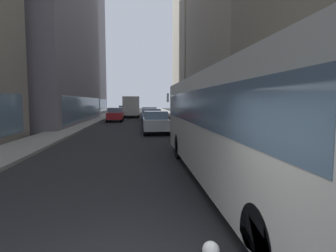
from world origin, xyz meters
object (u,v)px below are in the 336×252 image
car_grey_wagon (149,114)px  car_silver_sedan (155,122)px  transit_bus (238,121)px  car_red_coupe (115,115)px  car_white_van (124,110)px  car_blue_hatchback (152,117)px  box_truck (132,106)px

car_grey_wagon → car_silver_sedan: same height
transit_bus → car_grey_wagon: transit_bus is taller
car_grey_wagon → car_red_coupe: (-4.00, -2.07, -0.01)m
car_grey_wagon → car_white_van: same height
transit_bus → car_white_van: size_ratio=2.60×
car_blue_hatchback → car_silver_sedan: size_ratio=0.99×
car_blue_hatchback → car_white_van: same height
car_white_van → transit_bus: bearing=-82.6°
car_silver_sedan → car_white_van: 30.21m
car_grey_wagon → car_blue_hatchback: 7.37m
car_grey_wagon → car_white_van: 16.38m
car_grey_wagon → box_truck: size_ratio=0.62×
car_grey_wagon → transit_bus: bearing=-86.6°
transit_bus → car_blue_hatchback: transit_bus is taller
car_grey_wagon → car_white_van: (-4.00, 15.88, -0.00)m
car_red_coupe → box_truck: bearing=80.3°
car_red_coupe → box_truck: 9.50m
box_truck → transit_bus: bearing=-83.3°
car_white_van → box_truck: (1.60, -8.63, 0.84)m
car_grey_wagon → car_white_van: bearing=104.1°
car_blue_hatchback → car_silver_sedan: 6.70m
car_grey_wagon → car_red_coupe: same height
box_truck → car_red_coupe: bearing=-99.7°
car_red_coupe → box_truck: box_truck is taller
car_grey_wagon → car_blue_hatchback: (0.00, -7.37, -0.00)m
transit_bus → car_white_van: (-5.60, 42.85, -0.95)m
transit_bus → car_grey_wagon: 27.03m
car_red_coupe → box_truck: size_ratio=0.53×
car_white_van → car_red_coupe: bearing=-90.0°
transit_bus → car_red_coupe: (-5.60, 24.89, -0.96)m
box_truck → car_white_van: bearing=100.5°
car_white_van → car_blue_hatchback: bearing=-80.2°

